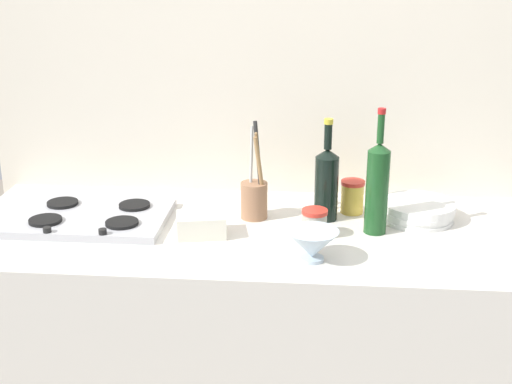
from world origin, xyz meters
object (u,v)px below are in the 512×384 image
plate_stack (417,211)px  mixing_bowl (312,244)px  condiment_jar_rear (314,223)px  stovetop_hob (91,217)px  wine_bottle_leftmost (326,182)px  butter_dish (201,225)px  utensil_crock (255,196)px  condiment_jar_front (352,197)px  wine_bottle_mid_left (377,186)px

plate_stack → mixing_bowl: bearing=-134.2°
mixing_bowl → condiment_jar_rear: size_ratio=1.70×
stovetop_hob → wine_bottle_leftmost: size_ratio=1.46×
wine_bottle_leftmost → butter_dish: bearing=-156.0°
wine_bottle_leftmost → utensil_crock: wine_bottle_leftmost is taller
utensil_crock → condiment_jar_rear: (0.19, -0.14, -0.03)m
wine_bottle_leftmost → condiment_jar_front: size_ratio=3.00×
stovetop_hob → butter_dish: 0.37m
mixing_bowl → butter_dish: bearing=155.5°
condiment_jar_front → butter_dish: bearing=-153.3°
plate_stack → utensil_crock: utensil_crock is taller
wine_bottle_leftmost → utensil_crock: size_ratio=1.04×
wine_bottle_mid_left → plate_stack: bearing=39.7°
plate_stack → mixing_bowl: size_ratio=1.63×
butter_dish → utensil_crock: (0.15, 0.16, 0.04)m
stovetop_hob → wine_bottle_leftmost: bearing=6.5°
butter_dish → stovetop_hob: bearing=167.3°
condiment_jar_rear → condiment_jar_front: bearing=60.2°
condiment_jar_rear → wine_bottle_mid_left: bearing=15.6°
stovetop_hob → wine_bottle_mid_left: 0.88m
wine_bottle_mid_left → utensil_crock: bearing=166.9°
plate_stack → wine_bottle_mid_left: (-0.14, -0.12, 0.12)m
butter_dish → condiment_jar_front: condiment_jar_front is taller
wine_bottle_mid_left → condiment_jar_front: wine_bottle_mid_left is taller
wine_bottle_leftmost → wine_bottle_mid_left: wine_bottle_mid_left is taller
wine_bottle_mid_left → condiment_jar_rear: size_ratio=4.47×
plate_stack → stovetop_hob: bearing=-174.1°
butter_dish → wine_bottle_mid_left: bearing=7.7°
plate_stack → condiment_jar_rear: condiment_jar_rear is taller
plate_stack → butter_dish: size_ratio=1.64×
stovetop_hob → condiment_jar_front: condiment_jar_front is taller
wine_bottle_leftmost → condiment_jar_rear: 0.17m
wine_bottle_leftmost → condiment_jar_front: wine_bottle_leftmost is taller
mixing_bowl → butter_dish: (-0.33, 0.15, -0.02)m
wine_bottle_leftmost → condiment_jar_front: 0.13m
wine_bottle_mid_left → mixing_bowl: size_ratio=2.63×
mixing_bowl → stovetop_hob: bearing=161.5°
plate_stack → wine_bottle_leftmost: (-0.29, -0.02, 0.09)m
plate_stack → condiment_jar_rear: (-0.32, -0.17, 0.01)m
plate_stack → wine_bottle_mid_left: bearing=-140.3°
mixing_bowl → condiment_jar_front: condiment_jar_front is taller
wine_bottle_leftmost → condiment_jar_rear: wine_bottle_leftmost is taller
wine_bottle_leftmost → condiment_jar_rear: bearing=-103.2°
condiment_jar_front → stovetop_hob: bearing=-169.7°
stovetop_hob → wine_bottle_leftmost: 0.74m
utensil_crock → condiment_jar_front: (0.31, 0.07, -0.02)m
plate_stack → butter_dish: 0.68m
mixing_bowl → butter_dish: mixing_bowl is taller
condiment_jar_front → plate_stack: bearing=-11.6°
stovetop_hob → butter_dish: bearing=-12.7°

